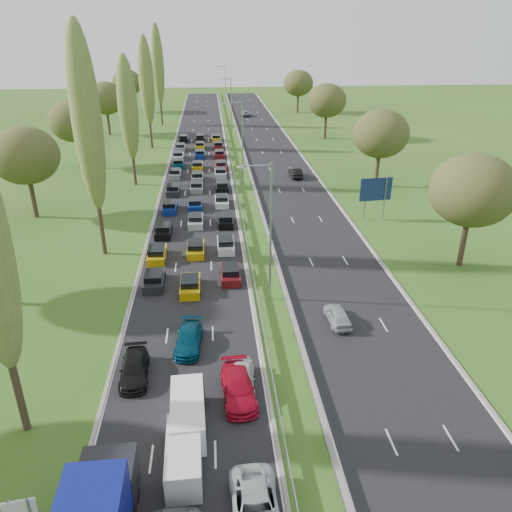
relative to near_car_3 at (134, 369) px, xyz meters
name	(u,v)px	position (x,y,z in m)	size (l,w,h in m)	color
ground	(242,180)	(10.28, 46.75, -0.68)	(260.00, 260.00, 0.00)	#34551A
near_carriageway	(198,177)	(3.53, 49.25, -0.68)	(10.50, 215.00, 0.04)	black
far_carriageway	(283,175)	(17.03, 49.25, -0.68)	(10.50, 215.00, 0.04)	black
central_reservation	(241,172)	(10.28, 49.25, -0.13)	(2.36, 215.00, 0.32)	gray
lamp_columns	(242,144)	(10.28, 44.75, 5.32)	(0.18, 140.18, 12.00)	gray
poplar_row	(114,110)	(-5.72, 34.91, 11.71)	(2.80, 127.80, 22.44)	#2D2116
woodland_left	(15,163)	(-16.22, 29.37, 7.01)	(8.00, 166.00, 11.10)	#2D2116
woodland_right	(402,147)	(29.78, 33.41, 7.01)	(8.00, 153.00, 11.10)	#2D2116
traffic_queue_fill	(198,183)	(3.53, 44.46, -0.24)	(9.14, 68.61, 0.80)	black
near_car_3	(134,369)	(0.00, 0.00, 0.00)	(1.84, 4.52, 1.31)	black
near_car_7	(189,339)	(3.53, 3.14, 0.00)	(1.84, 4.52, 1.31)	#05374E
near_car_10	(256,509)	(7.15, -11.43, 0.05)	(2.33, 5.06, 1.41)	#ADB4B7
near_car_11	(238,387)	(6.83, -2.63, 0.07)	(2.02, 4.98, 1.45)	#AB0A22
near_car_12	(243,377)	(7.17, -1.57, 0.01)	(1.57, 3.91, 1.33)	silver
far_car_0	(338,315)	(15.20, 5.42, 0.00)	(1.54, 3.83, 1.30)	#9DA2A6
far_car_1	(296,172)	(18.74, 47.60, 0.08)	(1.57, 4.49, 1.48)	black
far_car_2	(246,113)	(15.17, 107.05, 0.01)	(2.23, 4.83, 1.34)	gray
white_van_front	(184,453)	(3.65, -7.94, 0.28)	(1.82, 4.64, 1.86)	silver
white_van_rear	(188,411)	(3.76, -4.82, 0.34)	(1.93, 4.92, 1.98)	white
info_sign	(20,512)	(-3.62, -11.13, 0.69)	(1.50, 0.30, 2.10)	gray
direction_sign	(376,191)	(25.18, 28.17, 2.89)	(3.99, 0.49, 5.20)	gray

